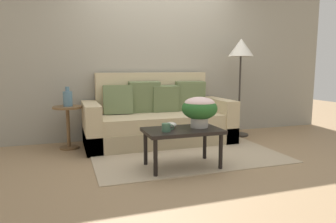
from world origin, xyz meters
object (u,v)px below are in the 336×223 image
at_px(coffee_table, 182,134).
at_px(coffee_mug, 166,127).
at_px(floor_lamp, 241,54).
at_px(table_vase, 68,98).
at_px(side_table, 68,120).
at_px(couch, 158,120).
at_px(snack_bowl, 171,125).
at_px(potted_plant, 200,108).

xyz_separation_m(coffee_table, coffee_mug, (-0.21, -0.07, 0.10)).
relative_size(floor_lamp, table_vase, 5.88).
xyz_separation_m(coffee_table, side_table, (-1.21, 1.28, 0.02)).
bearing_deg(couch, floor_lamp, 0.15).
xyz_separation_m(snack_bowl, table_vase, (-1.09, 1.19, 0.23)).
distance_m(snack_bowl, table_vase, 1.63).
bearing_deg(table_vase, couch, -1.51).
xyz_separation_m(side_table, snack_bowl, (1.10, -1.19, 0.07)).
distance_m(couch, snack_bowl, 1.19).
relative_size(snack_bowl, table_vase, 0.52).
bearing_deg(snack_bowl, coffee_mug, -122.87).
bearing_deg(side_table, table_vase, 28.24).
bearing_deg(potted_plant, coffee_table, -170.78).
bearing_deg(table_vase, coffee_table, -47.00).
height_order(floor_lamp, coffee_mug, floor_lamp).
bearing_deg(coffee_mug, floor_lamp, 37.80).
bearing_deg(floor_lamp, snack_bowl, -144.07).
xyz_separation_m(coffee_table, potted_plant, (0.22, 0.04, 0.28)).
distance_m(side_table, coffee_mug, 1.68).
relative_size(coffee_table, snack_bowl, 6.12).
relative_size(couch, floor_lamp, 1.37).
xyz_separation_m(side_table, table_vase, (0.01, 0.01, 0.30)).
height_order(snack_bowl, table_vase, table_vase).
bearing_deg(coffee_mug, coffee_table, 18.69).
distance_m(coffee_mug, table_vase, 1.69).
xyz_separation_m(potted_plant, coffee_mug, (-0.44, -0.11, -0.18)).
bearing_deg(floor_lamp, side_table, 179.49).
bearing_deg(couch, coffee_table, -94.00).
relative_size(coffee_mug, snack_bowl, 0.98).
height_order(side_table, coffee_mug, side_table).
height_order(floor_lamp, potted_plant, floor_lamp).
xyz_separation_m(side_table, coffee_mug, (1.00, -1.35, 0.08)).
bearing_deg(side_table, coffee_mug, -53.60).
relative_size(coffee_mug, table_vase, 0.51).
bearing_deg(coffee_mug, side_table, 126.40).
bearing_deg(floor_lamp, couch, -179.85).
distance_m(couch, potted_plant, 1.27).
bearing_deg(coffee_mug, couch, 77.17).
bearing_deg(couch, snack_bowl, -99.57).
height_order(couch, snack_bowl, couch).
bearing_deg(floor_lamp, potted_plant, -136.28).
xyz_separation_m(side_table, potted_plant, (1.43, -1.24, 0.25)).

